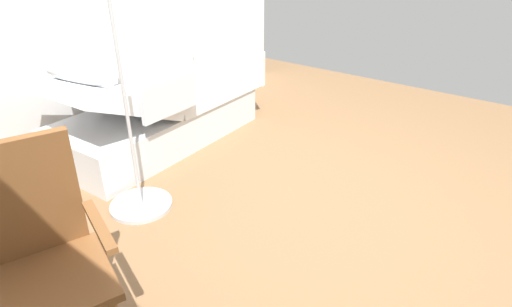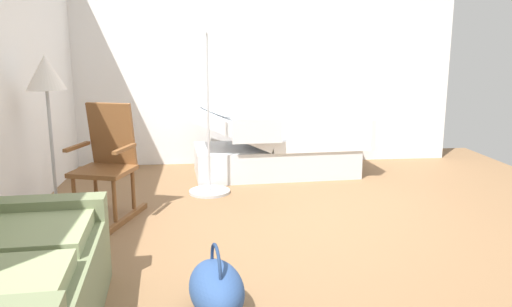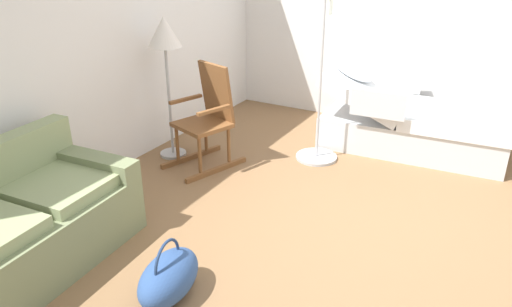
{
  "view_description": "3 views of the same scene",
  "coord_description": "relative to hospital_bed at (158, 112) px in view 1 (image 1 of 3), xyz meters",
  "views": [
    {
      "loc": [
        -0.98,
        2.14,
        1.7
      ],
      "look_at": [
        0.28,
        0.54,
        0.64
      ],
      "focal_mm": 28.5,
      "sensor_mm": 36.0,
      "label": 1
    },
    {
      "loc": [
        -4.1,
        0.79,
        1.56
      ],
      "look_at": [
        0.22,
        0.35,
        0.63
      ],
      "focal_mm": 35.58,
      "sensor_mm": 36.0,
      "label": 2
    },
    {
      "loc": [
        -3.28,
        -1.01,
        2.19
      ],
      "look_at": [
        -0.23,
        0.71,
        0.61
      ],
      "focal_mm": 34.08,
      "sensor_mm": 36.0,
      "label": 3
    }
  ],
  "objects": [
    {
      "name": "ground_plane",
      "position": [
        -1.93,
        0.07,
        -0.3
      ],
      "size": [
        6.46,
        6.46,
        0.0
      ],
      "primitive_type": "plane",
      "color": "olive"
    },
    {
      "name": "hospital_bed",
      "position": [
        0.0,
        0.0,
        0.0
      ],
      "size": [
        1.11,
        2.15,
        0.98
      ],
      "color": "silver",
      "rests_on": "ground"
    },
    {
      "name": "rocking_chair",
      "position": [
        -1.42,
        1.75,
        0.2
      ],
      "size": [
        0.87,
        0.68,
        1.05
      ],
      "color": "brown",
      "rests_on": "ground"
    },
    {
      "name": "iv_pole",
      "position": [
        -0.74,
        0.82,
        -0.05
      ],
      "size": [
        0.44,
        0.44,
        1.69
      ],
      "color": "#B2B5BA",
      "rests_on": "ground"
    }
  ]
}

